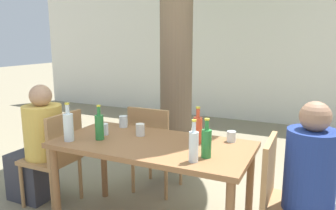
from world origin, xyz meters
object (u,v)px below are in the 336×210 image
(person_seated_0, at_px, (38,150))
(green_bottle_2, at_px, (206,142))
(water_bottle_4, at_px, (68,126))
(dining_table_front, at_px, (152,153))
(patio_chair_2, at_px, (154,144))
(water_bottle_1, at_px, (194,146))
(soda_bottle_0, at_px, (198,129))
(drinking_glass_0, at_px, (123,121))
(drinking_glass_3, at_px, (104,129))
(green_bottle_3, at_px, (99,126))
(drinking_glass_1, at_px, (231,136))
(patio_chair_1, at_px, (284,196))
(patio_chair_0, at_px, (57,153))
(person_seated_1, at_px, (323,202))
(drinking_glass_2, at_px, (140,130))

(person_seated_0, bearing_deg, green_bottle_2, 85.60)
(water_bottle_4, bearing_deg, dining_table_front, 21.09)
(person_seated_0, bearing_deg, patio_chair_2, 123.55)
(dining_table_front, bearing_deg, water_bottle_1, -29.14)
(patio_chair_2, bearing_deg, soda_bottle_0, 143.44)
(soda_bottle_0, relative_size, drinking_glass_0, 2.74)
(water_bottle_1, bearing_deg, person_seated_0, 171.72)
(water_bottle_4, relative_size, drinking_glass_3, 3.22)
(green_bottle_3, relative_size, drinking_glass_1, 3.35)
(person_seated_0, height_order, soda_bottle_0, person_seated_0)
(patio_chair_1, relative_size, water_bottle_1, 3.15)
(patio_chair_1, bearing_deg, drinking_glass_3, 89.36)
(dining_table_front, distance_m, patio_chair_0, 1.03)
(patio_chair_1, distance_m, water_bottle_4, 1.71)
(person_seated_1, xyz_separation_m, green_bottle_3, (-1.69, -0.11, 0.35))
(patio_chair_1, relative_size, drinking_glass_2, 8.81)
(green_bottle_3, relative_size, water_bottle_4, 0.92)
(person_seated_1, bearing_deg, water_bottle_1, 106.93)
(person_seated_1, relative_size, drinking_glass_0, 11.25)
(drinking_glass_2, bearing_deg, soda_bottle_0, 2.54)
(dining_table_front, xyz_separation_m, soda_bottle_0, (0.33, 0.15, 0.20))
(patio_chair_2, xyz_separation_m, drinking_glass_2, (0.14, -0.50, 0.30))
(person_seated_0, bearing_deg, water_bottle_4, 68.65)
(dining_table_front, relative_size, water_bottle_4, 5.01)
(water_bottle_4, xyz_separation_m, drinking_glass_1, (1.20, 0.53, -0.08))
(green_bottle_2, height_order, drinking_glass_2, green_bottle_2)
(dining_table_front, xyz_separation_m, water_bottle_4, (-0.63, -0.24, 0.21))
(green_bottle_2, relative_size, drinking_glass_3, 2.87)
(person_seated_1, xyz_separation_m, drinking_glass_1, (-0.69, 0.29, 0.28))
(green_bottle_3, bearing_deg, patio_chair_1, 4.32)
(patio_chair_1, relative_size, green_bottle_2, 3.29)
(patio_chair_0, distance_m, green_bottle_3, 0.70)
(drinking_glass_0, bearing_deg, person_seated_1, -9.83)
(water_bottle_1, distance_m, water_bottle_4, 1.08)
(drinking_glass_3, bearing_deg, drinking_glass_1, 14.59)
(soda_bottle_0, bearing_deg, drinking_glass_1, 30.93)
(green_bottle_3, distance_m, drinking_glass_1, 1.07)
(drinking_glass_2, bearing_deg, drinking_glass_1, 12.42)
(person_seated_1, relative_size, drinking_glass_1, 13.90)
(patio_chair_2, bearing_deg, green_bottle_3, 81.16)
(green_bottle_3, bearing_deg, water_bottle_1, -8.99)
(water_bottle_1, height_order, green_bottle_2, water_bottle_1)
(patio_chair_0, distance_m, green_bottle_2, 1.56)
(patio_chair_2, relative_size, soda_bottle_0, 3.14)
(patio_chair_1, bearing_deg, drinking_glass_1, 57.51)
(dining_table_front, xyz_separation_m, patio_chair_0, (-1.02, 0.00, -0.16))
(person_seated_0, distance_m, drinking_glass_1, 1.87)
(person_seated_0, height_order, drinking_glass_1, person_seated_0)
(green_bottle_2, bearing_deg, dining_table_front, 164.81)
(patio_chair_2, height_order, water_bottle_4, water_bottle_4)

